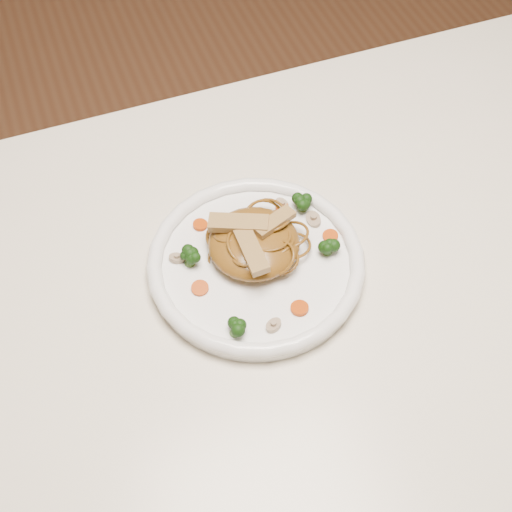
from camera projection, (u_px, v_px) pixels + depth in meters
name	position (u px, v px, depth m)	size (l,w,h in m)	color
ground	(280.00, 475.00, 1.50)	(4.00, 4.00, 0.00)	brown
table	(293.00, 322.00, 0.98)	(1.20, 0.80, 0.75)	#EFE3CB
plate	(256.00, 266.00, 0.90)	(0.28, 0.28, 0.02)	white
noodle_mound	(254.00, 243.00, 0.89)	(0.12, 0.12, 0.04)	brown
chicken_a	(274.00, 222.00, 0.89)	(0.06, 0.02, 0.01)	tan
chicken_b	(238.00, 223.00, 0.88)	(0.08, 0.02, 0.01)	tan
chicken_c	(252.00, 251.00, 0.86)	(0.07, 0.02, 0.01)	tan
broccoli_0	(304.00, 202.00, 0.94)	(0.02, 0.02, 0.03)	#11350B
broccoli_1	(189.00, 257.00, 0.88)	(0.03, 0.03, 0.03)	#11350B
broccoli_2	(235.00, 327.00, 0.82)	(0.02, 0.02, 0.03)	#11350B
broccoli_3	(328.00, 246.00, 0.90)	(0.02, 0.02, 0.03)	#11350B
carrot_0	(282.00, 207.00, 0.95)	(0.02, 0.02, 0.01)	#BE3506
carrot_1	(200.00, 288.00, 0.87)	(0.02, 0.02, 0.01)	#BE3506
carrot_2	(330.00, 236.00, 0.92)	(0.02, 0.02, 0.01)	#BE3506
carrot_3	(200.00, 225.00, 0.93)	(0.02, 0.02, 0.01)	#BE3506
carrot_4	(300.00, 308.00, 0.85)	(0.02, 0.02, 0.01)	#BE3506
mushroom_0	(274.00, 325.00, 0.84)	(0.02, 0.02, 0.01)	tan
mushroom_1	(313.00, 219.00, 0.94)	(0.03, 0.03, 0.01)	tan
mushroom_2	(177.00, 258.00, 0.90)	(0.02, 0.02, 0.01)	tan
mushroom_3	(282.00, 205.00, 0.95)	(0.02, 0.02, 0.01)	tan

